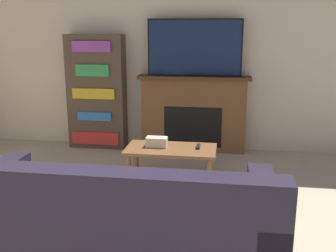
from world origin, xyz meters
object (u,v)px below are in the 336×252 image
fireplace (194,113)px  tv (194,48)px  bookshelf (97,92)px  coffee_table (171,153)px  couch (116,248)px

fireplace → tv: (0.00, -0.02, 0.86)m
fireplace → tv: 0.86m
bookshelf → coffee_table: bearing=-45.5°
bookshelf → tv: bearing=0.1°
tv → couch: size_ratio=0.64×
fireplace → coffee_table: size_ratio=1.56×
fireplace → couch: size_ratio=0.77×
tv → bookshelf: 1.46m
couch → bookshelf: bookshelf is taller
couch → bookshelf: (-1.11, 3.03, 0.45)m
fireplace → tv: tv is taller
bookshelf → fireplace: bearing=1.0°
couch → coffee_table: couch is taller
coffee_table → couch: bearing=-92.7°
fireplace → couch: (-0.22, -3.05, -0.19)m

